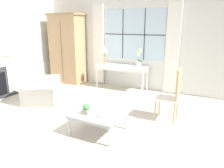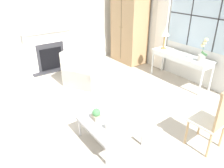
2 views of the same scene
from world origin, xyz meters
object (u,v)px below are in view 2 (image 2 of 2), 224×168
(potted_orchid, at_px, (203,53))
(console_table, at_px, (181,58))
(armoire, at_px, (129,25))
(side_chair_wooden, at_px, (216,117))
(fireplace, at_px, (49,46))
(coffee_table, at_px, (110,123))
(pillar_candle, at_px, (108,126))
(armchair_upholstered, at_px, (84,72))
(potted_plant_small, at_px, (96,114))
(table_lamp, at_px, (165,33))

(potted_orchid, bearing_deg, console_table, 179.60)
(armoire, relative_size, side_chair_wooden, 2.05)
(fireplace, xyz_separation_m, console_table, (2.67, 2.34, -0.06))
(coffee_table, bearing_deg, console_table, 106.58)
(console_table, height_order, side_chair_wooden, side_chair_wooden)
(potted_orchid, bearing_deg, fireplace, -143.87)
(armoire, height_order, potted_orchid, armoire)
(console_table, relative_size, pillar_candle, 12.36)
(armoire, relative_size, pillar_candle, 17.70)
(console_table, bearing_deg, armchair_upholstered, -124.77)
(armoire, bearing_deg, coffee_table, -43.89)
(side_chair_wooden, xyz_separation_m, potted_plant_small, (-1.22, -1.30, -0.11))
(armoire, xyz_separation_m, coffee_table, (2.77, -2.67, -0.78))
(side_chair_wooden, xyz_separation_m, coffee_table, (-1.06, -1.14, -0.25))
(side_chair_wooden, height_order, coffee_table, side_chair_wooden)
(armoire, bearing_deg, side_chair_wooden, -21.71)
(armchair_upholstered, xyz_separation_m, pillar_candle, (2.34, -0.90, 0.15))
(potted_orchid, relative_size, coffee_table, 0.60)
(fireplace, distance_m, armchair_upholstered, 1.42)
(potted_orchid, bearing_deg, armoire, -178.88)
(armchair_upholstered, xyz_separation_m, potted_plant_small, (2.03, -0.91, 0.20))
(fireplace, height_order, pillar_candle, fireplace)
(fireplace, relative_size, table_lamp, 3.97)
(table_lamp, bearing_deg, console_table, -1.02)
(armchair_upholstered, bearing_deg, side_chair_wooden, 6.88)
(armoire, relative_size, armchair_upholstered, 1.94)
(console_table, relative_size, potted_orchid, 2.94)
(fireplace, relative_size, coffee_table, 2.44)
(fireplace, distance_m, console_table, 3.55)
(armchair_upholstered, bearing_deg, table_lamp, 68.82)
(side_chair_wooden, relative_size, coffee_table, 1.23)
(console_table, distance_m, side_chair_wooden, 2.45)
(potted_orchid, bearing_deg, potted_plant_small, -87.55)
(fireplace, bearing_deg, console_table, 41.27)
(console_table, height_order, potted_plant_small, console_table)
(fireplace, height_order, potted_orchid, fireplace)
(potted_orchid, height_order, potted_plant_small, potted_orchid)
(armoire, height_order, armchair_upholstered, armoire)
(table_lamp, height_order, potted_orchid, table_lamp)
(pillar_candle, bearing_deg, console_table, 108.60)
(armoire, xyz_separation_m, table_lamp, (1.36, 0.06, 0.01))
(console_table, bearing_deg, potted_orchid, -0.40)
(potted_orchid, height_order, side_chair_wooden, potted_orchid)
(fireplace, distance_m, armoire, 2.44)
(fireplace, relative_size, console_table, 1.39)
(coffee_table, bearing_deg, potted_orchid, 95.79)
(coffee_table, bearing_deg, pillar_candle, -44.52)
(console_table, relative_size, armchair_upholstered, 1.36)
(potted_orchid, xyz_separation_m, side_chair_wooden, (1.34, -1.58, -0.32))
(console_table, bearing_deg, armoire, -178.47)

